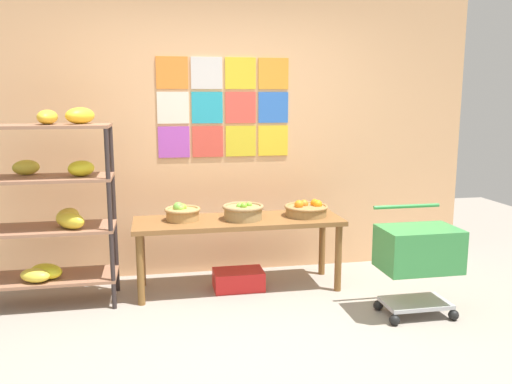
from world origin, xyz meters
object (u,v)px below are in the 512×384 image
display_table (238,227)px  fruit_basket_left (243,211)px  shopping_cart (418,253)px  produce_crate_under_table (238,280)px  fruit_basket_back_left (306,209)px  fruit_basket_back_right (182,213)px  banana_shelf_unit (52,201)px

display_table → fruit_basket_left: fruit_basket_left is taller
fruit_basket_left → shopping_cart: shopping_cart is taller
display_table → fruit_basket_left: size_ratio=5.03×
display_table → produce_crate_under_table: display_table is taller
fruit_basket_back_left → fruit_basket_back_right: 1.09m
banana_shelf_unit → fruit_basket_left: 1.55m
banana_shelf_unit → shopping_cart: banana_shelf_unit is taller
fruit_basket_left → shopping_cart: (1.21, -0.81, -0.20)m
display_table → shopping_cart: 1.50m
fruit_basket_back_right → produce_crate_under_table: 0.77m
banana_shelf_unit → fruit_basket_back_right: 1.04m
produce_crate_under_table → display_table: bearing=71.3°
display_table → fruit_basket_back_right: size_ratio=5.85×
display_table → fruit_basket_back_right: (-0.48, 0.04, 0.14)m
produce_crate_under_table → shopping_cart: shopping_cart is taller
banana_shelf_unit → fruit_basket_back_right: bearing=6.1°
fruit_basket_back_left → shopping_cart: shopping_cart is taller
fruit_basket_back_right → shopping_cart: size_ratio=0.37×
fruit_basket_back_left → fruit_basket_left: fruit_basket_left is taller
fruit_basket_back_left → produce_crate_under_table: size_ratio=0.89×
banana_shelf_unit → produce_crate_under_table: size_ratio=3.66×
banana_shelf_unit → produce_crate_under_table: banana_shelf_unit is taller
fruit_basket_back_left → shopping_cart: (0.63, -0.85, -0.19)m
fruit_basket_left → fruit_basket_back_right: (-0.52, 0.07, -0.01)m
fruit_basket_left → fruit_basket_back_right: bearing=172.7°
shopping_cart → banana_shelf_unit: bearing=176.9°
shopping_cart → fruit_basket_left: bearing=158.6°
fruit_basket_left → produce_crate_under_table: 0.62m
produce_crate_under_table → fruit_basket_left: bearing=-9.0°
banana_shelf_unit → produce_crate_under_table: (1.50, 0.05, -0.77)m
fruit_basket_back_left → produce_crate_under_table: fruit_basket_back_left is taller
produce_crate_under_table → shopping_cart: (1.25, -0.82, 0.41)m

